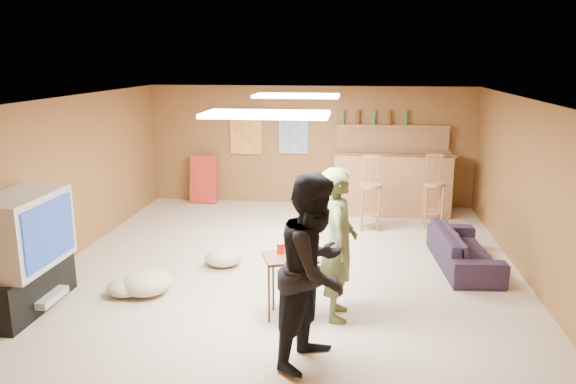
# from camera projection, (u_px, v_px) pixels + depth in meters

# --- Properties ---
(ground) EXTENTS (7.00, 7.00, 0.00)m
(ground) POSITION_uv_depth(u_px,v_px,m) (286.00, 270.00, 7.32)
(ground) COLOR tan
(ground) RESTS_ON ground
(ceiling) EXTENTS (6.00, 7.00, 0.02)m
(ceiling) POSITION_uv_depth(u_px,v_px,m) (286.00, 100.00, 6.81)
(ceiling) COLOR silver
(ceiling) RESTS_ON ground
(wall_back) EXTENTS (6.00, 0.02, 2.20)m
(wall_back) POSITION_uv_depth(u_px,v_px,m) (310.00, 146.00, 10.44)
(wall_back) COLOR brown
(wall_back) RESTS_ON ground
(wall_front) EXTENTS (6.00, 0.02, 2.20)m
(wall_front) POSITION_uv_depth(u_px,v_px,m) (219.00, 308.00, 3.69)
(wall_front) COLOR brown
(wall_front) RESTS_ON ground
(wall_left) EXTENTS (0.02, 7.00, 2.20)m
(wall_left) POSITION_uv_depth(u_px,v_px,m) (61.00, 182.00, 7.42)
(wall_left) COLOR brown
(wall_left) RESTS_ON ground
(wall_right) EXTENTS (0.02, 7.00, 2.20)m
(wall_right) POSITION_uv_depth(u_px,v_px,m) (535.00, 195.00, 6.71)
(wall_right) COLOR brown
(wall_right) RESTS_ON ground
(tv_stand) EXTENTS (0.55, 1.30, 0.50)m
(tv_stand) POSITION_uv_depth(u_px,v_px,m) (23.00, 287.00, 6.14)
(tv_stand) COLOR black
(tv_stand) RESTS_ON ground
(dvd_box) EXTENTS (0.35, 0.50, 0.08)m
(dvd_box) POSITION_uv_depth(u_px,v_px,m) (43.00, 297.00, 6.14)
(dvd_box) COLOR #B2B2B7
(dvd_box) RESTS_ON tv_stand
(tv_body) EXTENTS (0.60, 1.10, 0.80)m
(tv_body) POSITION_uv_depth(u_px,v_px,m) (22.00, 231.00, 5.98)
(tv_body) COLOR #B2B2B7
(tv_body) RESTS_ON tv_stand
(tv_screen) EXTENTS (0.02, 0.95, 0.65)m
(tv_screen) POSITION_uv_depth(u_px,v_px,m) (49.00, 232.00, 5.94)
(tv_screen) COLOR navy
(tv_screen) RESTS_ON tv_body
(bar_counter) EXTENTS (2.00, 0.60, 1.10)m
(bar_counter) POSITION_uv_depth(u_px,v_px,m) (392.00, 183.00, 9.86)
(bar_counter) COLOR brown
(bar_counter) RESTS_ON ground
(bar_lip) EXTENTS (2.10, 0.12, 0.05)m
(bar_lip) POSITION_uv_depth(u_px,v_px,m) (394.00, 155.00, 9.49)
(bar_lip) COLOR #452716
(bar_lip) RESTS_ON bar_counter
(bar_shelf) EXTENTS (2.00, 0.18, 0.05)m
(bar_shelf) POSITION_uv_depth(u_px,v_px,m) (393.00, 126.00, 10.07)
(bar_shelf) COLOR brown
(bar_shelf) RESTS_ON bar_backing
(bar_backing) EXTENTS (2.00, 0.14, 0.60)m
(bar_backing) POSITION_uv_depth(u_px,v_px,m) (392.00, 143.00, 10.16)
(bar_backing) COLOR brown
(bar_backing) RESTS_ON bar_counter
(poster_left) EXTENTS (0.60, 0.03, 0.85)m
(poster_left) POSITION_uv_depth(u_px,v_px,m) (246.00, 132.00, 10.49)
(poster_left) COLOR #BF3F26
(poster_left) RESTS_ON wall_back
(poster_right) EXTENTS (0.55, 0.03, 0.80)m
(poster_right) POSITION_uv_depth(u_px,v_px,m) (294.00, 132.00, 10.38)
(poster_right) COLOR #334C99
(poster_right) RESTS_ON wall_back
(folding_chair_stack) EXTENTS (0.50, 0.26, 0.91)m
(folding_chair_stack) POSITION_uv_depth(u_px,v_px,m) (204.00, 179.00, 10.64)
(folding_chair_stack) COLOR #B52F21
(folding_chair_stack) RESTS_ON ground
(ceiling_panel_front) EXTENTS (1.20, 0.60, 0.04)m
(ceiling_panel_front) POSITION_uv_depth(u_px,v_px,m) (266.00, 114.00, 5.37)
(ceiling_panel_front) COLOR white
(ceiling_panel_front) RESTS_ON ceiling
(ceiling_panel_back) EXTENTS (1.20, 0.60, 0.04)m
(ceiling_panel_back) POSITION_uv_depth(u_px,v_px,m) (297.00, 96.00, 7.97)
(ceiling_panel_back) COLOR white
(ceiling_panel_back) RESTS_ON ceiling
(person_olive) EXTENTS (0.42, 0.61, 1.62)m
(person_olive) POSITION_uv_depth(u_px,v_px,m) (338.00, 244.00, 5.83)
(person_olive) COLOR #576138
(person_olive) RESTS_ON ground
(person_black) EXTENTS (0.95, 1.04, 1.75)m
(person_black) POSITION_uv_depth(u_px,v_px,m) (315.00, 270.00, 4.95)
(person_black) COLOR black
(person_black) RESTS_ON ground
(sofa) EXTENTS (0.77, 1.71, 0.49)m
(sofa) POSITION_uv_depth(u_px,v_px,m) (464.00, 249.00, 7.39)
(sofa) COLOR black
(sofa) RESTS_ON ground
(tray_table) EXTENTS (0.64, 0.57, 0.69)m
(tray_table) POSITION_uv_depth(u_px,v_px,m) (290.00, 287.00, 5.91)
(tray_table) COLOR #452716
(tray_table) RESTS_ON ground
(cup_red_near) EXTENTS (0.10, 0.10, 0.12)m
(cup_red_near) POSITION_uv_depth(u_px,v_px,m) (281.00, 248.00, 5.89)
(cup_red_near) COLOR red
(cup_red_near) RESTS_ON tray_table
(cup_red_far) EXTENTS (0.10, 0.10, 0.11)m
(cup_red_far) POSITION_uv_depth(u_px,v_px,m) (298.00, 255.00, 5.71)
(cup_red_far) COLOR red
(cup_red_far) RESTS_ON tray_table
(cup_blue) EXTENTS (0.08, 0.08, 0.10)m
(cup_blue) POSITION_uv_depth(u_px,v_px,m) (302.00, 248.00, 5.93)
(cup_blue) COLOR navy
(cup_blue) RESTS_ON tray_table
(bar_stool_left) EXTENTS (0.38, 0.38, 1.06)m
(bar_stool_left) POSITION_uv_depth(u_px,v_px,m) (370.00, 197.00, 8.95)
(bar_stool_left) COLOR brown
(bar_stool_left) RESTS_ON ground
(bar_stool_right) EXTENTS (0.43, 0.43, 1.10)m
(bar_stool_right) POSITION_uv_depth(u_px,v_px,m) (434.00, 194.00, 9.07)
(bar_stool_right) COLOR brown
(bar_stool_right) RESTS_ON ground
(cushion_near_tv) EXTENTS (0.61, 0.61, 0.27)m
(cushion_near_tv) POSITION_uv_depth(u_px,v_px,m) (147.00, 283.00, 6.56)
(cushion_near_tv) COLOR tan
(cushion_near_tv) RESTS_ON ground
(cushion_mid) EXTENTS (0.57, 0.57, 0.22)m
(cushion_mid) POSITION_uv_depth(u_px,v_px,m) (223.00, 258.00, 7.46)
(cushion_mid) COLOR tan
(cushion_mid) RESTS_ON ground
(cushion_far) EXTENTS (0.57, 0.57, 0.20)m
(cushion_far) POSITION_uv_depth(u_px,v_px,m) (126.00, 287.00, 6.53)
(cushion_far) COLOR tan
(cushion_far) RESTS_ON ground
(bottle_row) EXTENTS (1.20, 0.08, 0.26)m
(bottle_row) POSITION_uv_depth(u_px,v_px,m) (374.00, 117.00, 10.06)
(bottle_row) COLOR #3F7233
(bottle_row) RESTS_ON bar_shelf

